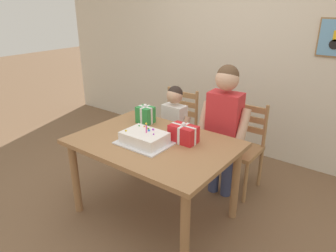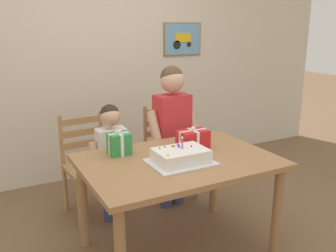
{
  "view_description": "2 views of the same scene",
  "coord_description": "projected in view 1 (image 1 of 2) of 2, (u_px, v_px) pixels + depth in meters",
  "views": [
    {
      "loc": [
        1.57,
        -1.87,
        1.89
      ],
      "look_at": [
        0.07,
        0.11,
        0.88
      ],
      "focal_mm": 33.28,
      "sensor_mm": 36.0,
      "label": 1
    },
    {
      "loc": [
        -1.24,
        -2.18,
        1.69
      ],
      "look_at": [
        -0.07,
        0.03,
        1.01
      ],
      "focal_mm": 39.33,
      "sensor_mm": 36.0,
      "label": 2
    }
  ],
  "objects": [
    {
      "name": "ground_plane",
      "position": [
        155.0,
        213.0,
        2.97
      ],
      "size": [
        20.0,
        20.0,
        0.0
      ],
      "primitive_type": "plane",
      "color": "brown"
    },
    {
      "name": "dining_table",
      "position": [
        154.0,
        151.0,
        2.72
      ],
      "size": [
        1.39,
        0.97,
        0.76
      ],
      "color": "#9E7047",
      "rests_on": "ground"
    },
    {
      "name": "chair_left",
      "position": [
        176.0,
        129.0,
        3.7
      ],
      "size": [
        0.45,
        0.45,
        0.92
      ],
      "color": "#A87A4C",
      "rests_on": "ground"
    },
    {
      "name": "child_older",
      "position": [
        224.0,
        120.0,
        2.99
      ],
      "size": [
        0.5,
        0.29,
        1.35
      ],
      "color": "#38426B",
      "rests_on": "ground"
    },
    {
      "name": "chair_right",
      "position": [
        240.0,
        147.0,
        3.24
      ],
      "size": [
        0.42,
        0.42,
        0.92
      ],
      "color": "#A87A4C",
      "rests_on": "ground"
    },
    {
      "name": "back_wall",
      "position": [
        247.0,
        51.0,
        3.82
      ],
      "size": [
        6.4,
        0.11,
        2.6
      ],
      "color": "beige",
      "rests_on": "ground"
    },
    {
      "name": "gift_box_red_large",
      "position": [
        145.0,
        115.0,
        3.06
      ],
      "size": [
        0.16,
        0.13,
        0.2
      ],
      "color": "#2D8E42",
      "rests_on": "dining_table"
    },
    {
      "name": "child_younger",
      "position": [
        174.0,
        123.0,
        3.38
      ],
      "size": [
        0.38,
        0.22,
        1.06
      ],
      "color": "#38426B",
      "rests_on": "ground"
    },
    {
      "name": "birthday_cake",
      "position": [
        144.0,
        138.0,
        2.62
      ],
      "size": [
        0.44,
        0.34,
        0.19
      ],
      "color": "silver",
      "rests_on": "dining_table"
    },
    {
      "name": "gift_box_beside_cake",
      "position": [
        183.0,
        134.0,
        2.65
      ],
      "size": [
        0.24,
        0.15,
        0.18
      ],
      "color": "red",
      "rests_on": "dining_table"
    }
  ]
}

